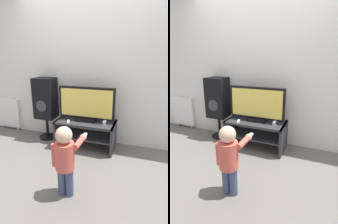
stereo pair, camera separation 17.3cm
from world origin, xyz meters
TOP-DOWN VIEW (x-y plane):
  - ground_plane at (0.00, 0.00)m, footprint 16.00×16.00m
  - wall_back at (0.00, 0.56)m, footprint 10.00×0.06m
  - tv_stand at (0.00, 0.24)m, footprint 0.97×0.48m
  - television at (0.00, 0.26)m, footprint 0.93×0.20m
  - game_console at (0.32, 0.23)m, footprint 0.04×0.16m
  - remote_primary at (-0.25, 0.09)m, footprint 0.08×0.13m
  - child at (0.13, -0.87)m, footprint 0.31×0.46m
  - speaker_tower at (-0.80, 0.36)m, footprint 0.36×0.32m
  - radiator at (-1.79, 0.49)m, footprint 0.56×0.08m

SIDE VIEW (x-z plane):
  - ground_plane at x=0.00m, z-range 0.00..0.00m
  - tv_stand at x=0.00m, z-range 0.07..0.54m
  - radiator at x=-1.79m, z-range 0.03..0.69m
  - child at x=0.13m, z-range 0.07..0.89m
  - remote_primary at x=-0.25m, z-range 0.47..0.49m
  - game_console at x=0.32m, z-range 0.47..0.52m
  - speaker_tower at x=-0.80m, z-range 0.18..1.31m
  - television at x=0.00m, z-range 0.46..1.02m
  - wall_back at x=0.00m, z-range 0.00..2.60m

